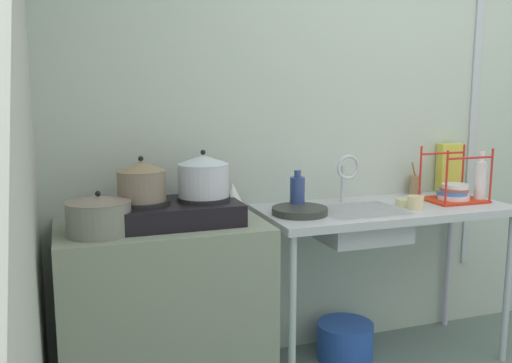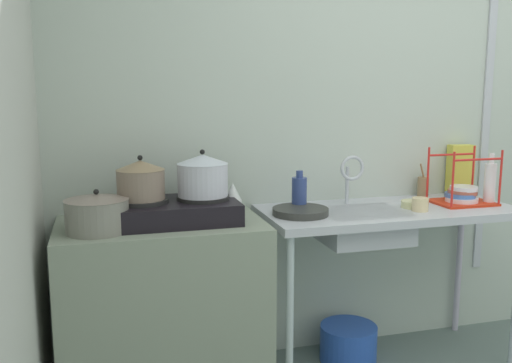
# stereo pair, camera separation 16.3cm
# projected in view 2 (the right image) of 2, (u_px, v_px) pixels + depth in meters

# --- Properties ---
(wall_back) EXTENTS (4.87, 0.10, 2.57)m
(wall_back) POSITION_uv_depth(u_px,v_px,m) (410.00, 123.00, 3.27)
(wall_back) COLOR #B4BFB3
(wall_back) RESTS_ON ground
(wall_metal_strip) EXTENTS (0.05, 0.01, 2.05)m
(wall_metal_strip) POSITION_uv_depth(u_px,v_px,m) (487.00, 101.00, 3.32)
(wall_metal_strip) COLOR #B7BAC4
(counter_concrete) EXTENTS (0.96, 0.57, 0.87)m
(counter_concrete) POSITION_uv_depth(u_px,v_px,m) (163.00, 310.00, 2.69)
(counter_concrete) COLOR gray
(counter_concrete) RESTS_ON ground
(counter_sink) EXTENTS (1.35, 0.57, 0.87)m
(counter_sink) POSITION_uv_depth(u_px,v_px,m) (388.00, 221.00, 2.95)
(counter_sink) COLOR #B7BAC4
(counter_sink) RESTS_ON ground
(stove) EXTENTS (0.60, 0.38, 0.12)m
(stove) POSITION_uv_depth(u_px,v_px,m) (173.00, 210.00, 2.62)
(stove) COLOR black
(stove) RESTS_ON counter_concrete
(pot_on_left_burner) EXTENTS (0.22, 0.22, 0.20)m
(pot_on_left_burner) POSITION_uv_depth(u_px,v_px,m) (141.00, 180.00, 2.56)
(pot_on_left_burner) COLOR #7E6B5C
(pot_on_left_burner) RESTS_ON stove
(pot_on_right_burner) EXTENTS (0.24, 0.24, 0.22)m
(pot_on_right_burner) POSITION_uv_depth(u_px,v_px,m) (203.00, 175.00, 2.63)
(pot_on_right_burner) COLOR silver
(pot_on_right_burner) RESTS_ON stove
(pot_beside_stove) EXTENTS (0.28, 0.28, 0.19)m
(pot_beside_stove) POSITION_uv_depth(u_px,v_px,m) (97.00, 213.00, 2.44)
(pot_beside_stove) COLOR gray
(pot_beside_stove) RESTS_ON counter_concrete
(percolator) EXTENTS (0.09, 0.09, 0.16)m
(percolator) POSITION_uv_depth(u_px,v_px,m) (233.00, 200.00, 2.74)
(percolator) COLOR silver
(percolator) RESTS_ON counter_concrete
(sink_basin) EXTENTS (0.43, 0.36, 0.15)m
(sink_basin) POSITION_uv_depth(u_px,v_px,m) (362.00, 226.00, 2.86)
(sink_basin) COLOR #B7BAC4
(sink_basin) RESTS_ON counter_sink
(faucet) EXTENTS (0.14, 0.08, 0.27)m
(faucet) POSITION_uv_depth(u_px,v_px,m) (351.00, 171.00, 2.98)
(faucet) COLOR #B7BAC4
(faucet) RESTS_ON counter_sink
(frying_pan) EXTENTS (0.28, 0.28, 0.03)m
(frying_pan) POSITION_uv_depth(u_px,v_px,m) (300.00, 211.00, 2.77)
(frying_pan) COLOR #31322E
(frying_pan) RESTS_ON counter_sink
(dish_rack) EXTENTS (0.31, 0.25, 0.30)m
(dish_rack) POSITION_uv_depth(u_px,v_px,m) (462.00, 195.00, 3.04)
(dish_rack) COLOR red
(dish_rack) RESTS_ON counter_sink
(cup_by_rack) EXTENTS (0.08, 0.08, 0.07)m
(cup_by_rack) POSITION_uv_depth(u_px,v_px,m) (420.00, 204.00, 2.86)
(cup_by_rack) COLOR beige
(cup_by_rack) RESTS_ON counter_sink
(small_bowl_on_drainboard) EXTENTS (0.13, 0.13, 0.04)m
(small_bowl_on_drainboard) POSITION_uv_depth(u_px,v_px,m) (413.00, 204.00, 2.94)
(small_bowl_on_drainboard) COLOR beige
(small_bowl_on_drainboard) RESTS_ON counter_sink
(bottle_by_sink) EXTENTS (0.08, 0.08, 0.21)m
(bottle_by_sink) POSITION_uv_depth(u_px,v_px,m) (299.00, 193.00, 2.87)
(bottle_by_sink) COLOR navy
(bottle_by_sink) RESTS_ON counter_sink
(bottle_by_rack) EXTENTS (0.06, 0.06, 0.28)m
(bottle_by_rack) POSITION_uv_depth(u_px,v_px,m) (490.00, 183.00, 3.02)
(bottle_by_rack) COLOR white
(bottle_by_rack) RESTS_ON counter_sink
(cereal_box) EXTENTS (0.15, 0.10, 0.29)m
(cereal_box) POSITION_uv_depth(u_px,v_px,m) (460.00, 170.00, 3.28)
(cereal_box) COLOR #D2CA46
(cereal_box) RESTS_ON counter_sink
(utensil_jar) EXTENTS (0.06, 0.06, 0.19)m
(utensil_jar) POSITION_uv_depth(u_px,v_px,m) (423.00, 186.00, 3.24)
(utensil_jar) COLOR #927650
(utensil_jar) RESTS_ON counter_sink
(bucket_on_floor) EXTENTS (0.31, 0.31, 0.20)m
(bucket_on_floor) POSITION_uv_depth(u_px,v_px,m) (348.00, 343.00, 3.07)
(bucket_on_floor) COLOR blue
(bucket_on_floor) RESTS_ON ground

